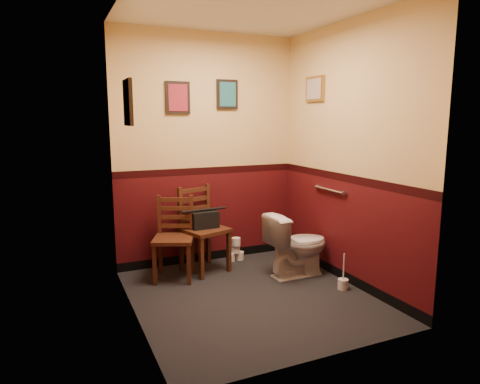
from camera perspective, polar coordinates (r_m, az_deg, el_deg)
name	(u,v)px	position (r m, az deg, el deg)	size (l,w,h in m)	color
floor	(250,296)	(4.31, 1.39, -13.74)	(2.20, 2.40, 0.00)	black
ceiling	(252,5)	(4.07, 1.56, 23.68)	(2.20, 2.40, 0.00)	silver
wall_back	(207,150)	(5.08, -4.39, 5.56)	(2.20, 2.70, 0.00)	#420B0F
wall_front	(327,174)	(2.94, 11.58, 2.35)	(2.20, 2.70, 0.00)	#420B0F
wall_left	(130,164)	(3.64, -14.40, 3.63)	(2.40, 2.70, 0.00)	#420B0F
wall_right	(347,155)	(4.55, 14.12, 4.81)	(2.40, 2.70, 0.00)	#420B0F
grab_bar	(329,190)	(4.78, 11.79, 0.29)	(0.05, 0.56, 0.06)	silver
framed_print_back_a	(178,98)	(4.94, -8.31, 12.33)	(0.28, 0.04, 0.36)	black
framed_print_back_b	(227,94)	(5.14, -1.71, 12.88)	(0.26, 0.04, 0.34)	black
framed_print_left	(128,103)	(3.72, -14.68, 11.46)	(0.04, 0.30, 0.38)	black
framed_print_right	(315,89)	(5.02, 9.94, 13.39)	(0.04, 0.34, 0.28)	olive
toilet	(297,245)	(4.78, 7.64, -7.02)	(0.39, 0.71, 0.69)	white
toilet_brush	(343,283)	(4.58, 13.57, -11.75)	(0.11, 0.11, 0.38)	silver
chair_left	(174,238)	(4.70, -8.77, -6.06)	(0.55, 0.55, 0.89)	#4E2817
chair_right	(202,229)	(4.88, -5.03, -4.93)	(0.56, 0.56, 0.96)	#4E2817
handbag	(205,220)	(4.82, -4.75, -3.68)	(0.31, 0.17, 0.22)	black
tp_stack	(235,251)	(5.28, -0.61, -7.85)	(0.22, 0.14, 0.29)	silver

